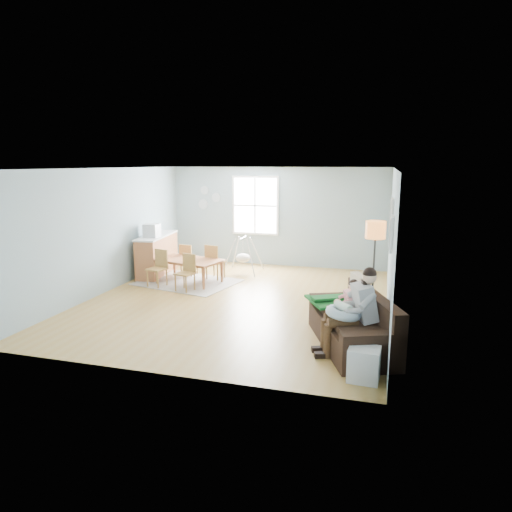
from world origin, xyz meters
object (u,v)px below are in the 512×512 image
(chair_nw, at_px, (188,258))
(monitor, at_px, (152,230))
(baby_swing, at_px, (243,257))
(toddler, at_px, (347,299))
(counter, at_px, (157,254))
(storage_cube, at_px, (363,364))
(chair_se, at_px, (187,270))
(floor_lamp, at_px, (375,238))
(dining_table, at_px, (187,271))
(father, at_px, (354,308))
(chair_sw, at_px, (159,266))
(sofa, at_px, (355,328))
(chair_ne, at_px, (214,260))

(chair_nw, height_order, monitor, monitor)
(baby_swing, bearing_deg, toddler, -53.08)
(counter, xyz_separation_m, monitor, (0.06, -0.34, 0.66))
(storage_cube, distance_m, chair_se, 5.24)
(chair_se, relative_size, chair_nw, 1.01)
(toddler, distance_m, chair_nw, 5.37)
(floor_lamp, xyz_separation_m, dining_table, (-4.31, 1.28, -1.19))
(dining_table, bearing_deg, father, -23.74)
(floor_lamp, bearing_deg, monitor, 163.86)
(floor_lamp, bearing_deg, chair_se, 170.74)
(dining_table, distance_m, chair_se, 0.70)
(father, bearing_deg, chair_sw, 149.45)
(father, height_order, counter, father)
(toddler, bearing_deg, sofa, -46.60)
(chair_ne, relative_size, counter, 0.46)
(toddler, distance_m, floor_lamp, 1.64)
(sofa, bearing_deg, storage_cube, -80.78)
(dining_table, xyz_separation_m, chair_se, (0.27, -0.62, 0.17))
(floor_lamp, height_order, chair_se, floor_lamp)
(chair_se, distance_m, chair_ne, 1.09)
(toddler, distance_m, monitor, 5.83)
(floor_lamp, height_order, chair_ne, floor_lamp)
(chair_se, height_order, counter, counter)
(dining_table, relative_size, monitor, 4.48)
(storage_cube, height_order, counter, counter)
(floor_lamp, relative_size, chair_nw, 2.19)
(toddler, xyz_separation_m, storage_cube, (0.33, -1.30, -0.47))
(chair_sw, height_order, monitor, monitor)
(chair_nw, bearing_deg, toddler, -38.06)
(sofa, relative_size, monitor, 6.26)
(toddler, distance_m, counter, 6.04)
(chair_sw, relative_size, counter, 0.46)
(counter, bearing_deg, chair_se, -41.88)
(sofa, height_order, chair_se, sofa)
(toddler, xyz_separation_m, baby_swing, (-2.97, 3.95, -0.28))
(storage_cube, xyz_separation_m, monitor, (-5.34, 4.25, 0.95))
(baby_swing, bearing_deg, storage_cube, -57.84)
(counter, height_order, monitor, monitor)
(storage_cube, bearing_deg, monitor, 141.46)
(chair_sw, relative_size, monitor, 2.36)
(chair_sw, relative_size, chair_ne, 0.98)
(monitor, bearing_deg, counter, 99.44)
(father, relative_size, chair_nw, 1.63)
(chair_ne, bearing_deg, toddler, -42.18)
(storage_cube, height_order, chair_ne, chair_ne)
(father, height_order, chair_sw, father)
(sofa, height_order, chair_sw, chair_sw)
(father, xyz_separation_m, counter, (-5.19, 3.77, -0.20))
(chair_nw, bearing_deg, sofa, -38.38)
(storage_cube, bearing_deg, chair_sw, 143.62)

